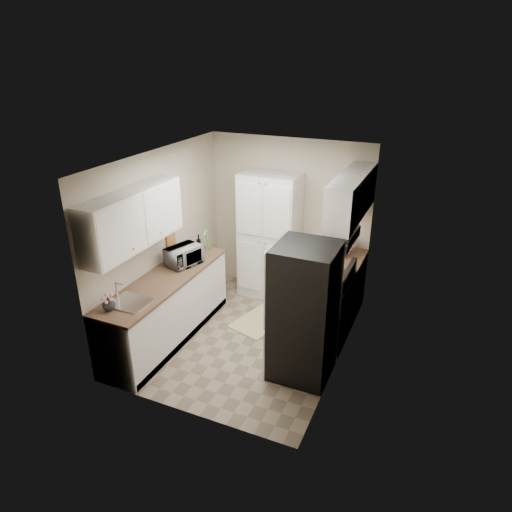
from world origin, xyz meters
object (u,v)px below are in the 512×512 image
(pantry_cabinet, at_px, (270,236))
(wine_bottle, at_px, (199,244))
(electric_range, at_px, (324,308))
(toaster_oven, at_px, (343,246))
(refrigerator, at_px, (304,312))
(microwave, at_px, (184,256))

(pantry_cabinet, bearing_deg, wine_bottle, -133.76)
(pantry_cabinet, xyz_separation_m, electric_range, (1.17, -0.93, -0.52))
(electric_range, bearing_deg, toaster_oven, 90.49)
(refrigerator, distance_m, microwave, 1.97)
(electric_range, xyz_separation_m, toaster_oven, (-0.01, 0.92, 0.55))
(pantry_cabinet, relative_size, toaster_oven, 5.42)
(microwave, bearing_deg, electric_range, -62.12)
(pantry_cabinet, distance_m, wine_bottle, 1.15)
(electric_range, relative_size, toaster_oven, 3.06)
(electric_range, distance_m, microwave, 2.06)
(pantry_cabinet, bearing_deg, electric_range, -38.22)
(microwave, xyz_separation_m, toaster_oven, (1.94, 1.28, -0.03))
(refrigerator, distance_m, toaster_oven, 1.73)
(electric_range, distance_m, toaster_oven, 1.08)
(wine_bottle, bearing_deg, refrigerator, -24.86)
(pantry_cabinet, xyz_separation_m, microwave, (-0.77, -1.28, 0.05))
(electric_range, height_order, toaster_oven, toaster_oven)
(electric_range, relative_size, refrigerator, 0.66)
(pantry_cabinet, distance_m, toaster_oven, 1.17)
(refrigerator, xyz_separation_m, microwave, (-1.91, 0.45, 0.20))
(pantry_cabinet, height_order, toaster_oven, pantry_cabinet)
(toaster_oven, bearing_deg, pantry_cabinet, -164.40)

